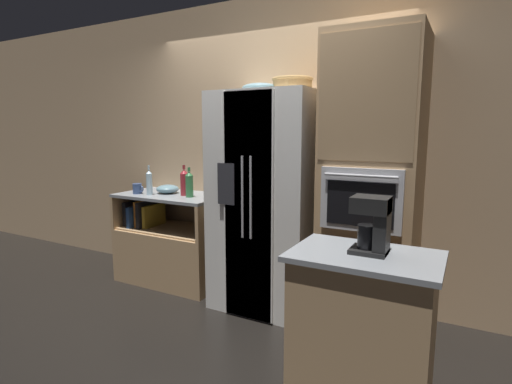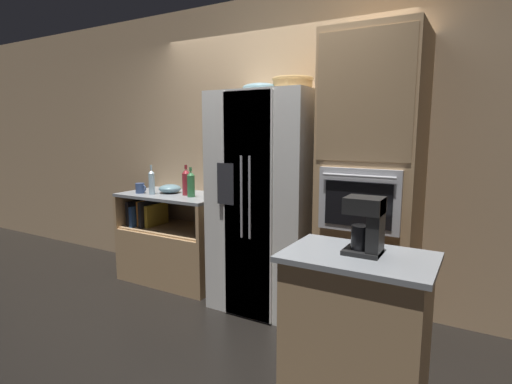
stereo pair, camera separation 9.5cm
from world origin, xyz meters
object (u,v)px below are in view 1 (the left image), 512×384
Objects in this scene: bottle_wide at (184,182)px; mug at (138,189)px; refrigerator at (268,202)px; coffee_maker at (374,223)px; wicker_basket at (293,84)px; bottle_short at (149,182)px; mixing_bowl at (168,189)px; fruit_bowl at (260,88)px; wall_oven at (372,186)px; bottle_tall at (189,184)px.

bottle_wide is 0.52m from mug.
refrigerator is 6.21× the size of coffee_maker.
wicker_basket is 1.15× the size of bottle_short.
bottle_short is at bearing -157.74° from bottle_wide.
mug is (-0.16, -0.00, -0.08)m from bottle_short.
mug reaches higher than mixing_bowl.
refrigerator is 6.18× the size of bottle_wide.
bottle_short is at bearing -174.99° from fruit_bowl.
coffee_maker is (1.13, -1.00, 0.14)m from refrigerator.
mug is 0.43× the size of coffee_maker.
coffee_maker is (0.24, -1.03, -0.06)m from wall_oven.
mixing_bowl is (-1.11, 0.06, -0.96)m from fruit_bowl.
wicker_basket is 1.12× the size of fruit_bowl.
refrigerator is at bearing 0.54° from bottle_tall.
mug is at bearing -175.42° from fruit_bowl.
mug is at bearing -177.02° from wall_oven.
bottle_wide is at bearing -5.76° from mixing_bowl.
bottle_tall is at bearing 7.87° from mug.
mug is (-2.34, -0.12, -0.17)m from wall_oven.
wicker_basket is at bearing 0.64° from mixing_bowl.
wall_oven is 1.85m from bottle_wide.
wall_oven is 7.47× the size of bottle_wide.
wall_oven is 7.50× the size of coffee_maker.
wicker_basket is 1.70m from mixing_bowl.
wall_oven is 2.10m from mixing_bowl.
mixing_bowl is at bearing 155.30° from coffee_maker.
bottle_wide is (-1.14, -0.04, -0.90)m from wicker_basket.
mixing_bowl is at bearing -179.36° from wicker_basket.
fruit_bowl is 1.79m from coffee_maker.
wicker_basket reaches higher than coffee_maker.
mug is (-1.46, -0.09, 0.03)m from refrigerator.
coffee_maker is (1.98, -0.99, 0.04)m from bottle_tall.
fruit_bowl is (-0.09, 0.02, 0.98)m from refrigerator.
mixing_bowl is at bearing 174.24° from bottle_wide.
bottle_tall is 0.12m from bottle_wide.
coffee_maker is at bearing -19.30° from mug.
wall_oven is 1.74m from bottle_tall.
refrigerator is 1.30m from bottle_short.
bottle_short is at bearing -169.81° from bottle_tall.
bottle_wide is (-0.96, 0.05, 0.11)m from refrigerator.
wicker_basket is 2.64× the size of mug.
coffee_maker is (0.94, -1.09, -0.86)m from wicker_basket.
fruit_bowl is (-0.97, -0.01, 0.79)m from wall_oven.
mixing_bowl is (-0.35, 0.08, -0.08)m from bottle_tall.
bottle_wide is at bearing 177.03° from refrigerator.
coffee_maker is (2.42, -0.91, 0.04)m from bottle_short.
fruit_bowl is at bearing 1.96° from bottle_tall.
coffee_maker is (2.58, -0.90, 0.12)m from mug.
bottle_wide is at bearing 153.37° from coffee_maker.
wicker_basket is at bearing 1.99° from bottle_wide.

